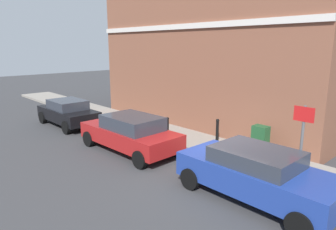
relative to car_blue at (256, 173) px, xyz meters
name	(u,v)px	position (x,y,z in m)	size (l,w,h in m)	color
ground	(215,177)	(0.37, 1.65, -0.77)	(80.00, 80.00, 0.00)	#38383A
sidewalk	(146,127)	(2.42, 7.65, -0.69)	(2.29, 30.00, 0.15)	gray
corner_building	(230,55)	(7.23, 6.16, 2.84)	(7.43, 13.01, 7.21)	brown
car_blue	(256,173)	(0.00, 0.00, 0.00)	(1.93, 4.35, 1.44)	navy
car_red	(130,133)	(-0.15, 5.49, 0.00)	(2.02, 4.49, 1.46)	maroon
car_black	(68,112)	(-0.15, 10.96, -0.04)	(1.81, 3.96, 1.37)	black
utility_cabinet	(260,142)	(2.72, 1.46, -0.08)	(0.46, 0.61, 1.15)	#1E4C28
bollard_near_cabinet	(217,130)	(2.82, 3.49, -0.06)	(0.14, 0.14, 1.04)	black
bollard_far_kerb	(167,128)	(1.53, 5.13, -0.06)	(0.14, 0.14, 1.04)	black
street_sign	(302,132)	(1.72, -0.43, 0.90)	(0.08, 0.60, 2.30)	#59595B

